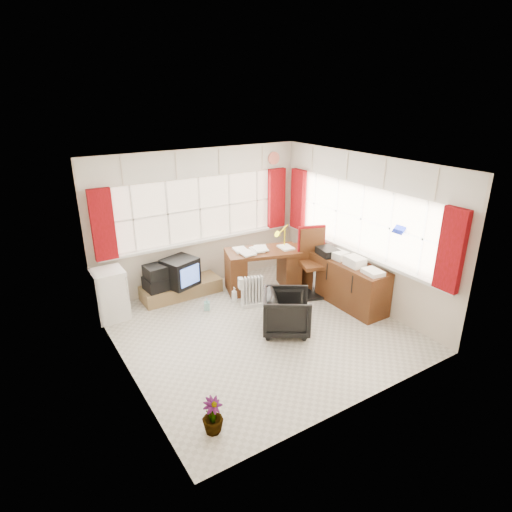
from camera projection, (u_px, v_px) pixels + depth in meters
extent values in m
plane|color=beige|center=(260.00, 329.00, 6.54)|extent=(4.00, 4.00, 0.00)
plane|color=beige|center=(200.00, 220.00, 7.66)|extent=(4.00, 0.00, 4.00)
plane|color=beige|center=(362.00, 310.00, 4.51)|extent=(4.00, 0.00, 4.00)
plane|color=beige|center=(119.00, 285.00, 5.09)|extent=(0.00, 4.00, 4.00)
plane|color=beige|center=(361.00, 230.00, 7.08)|extent=(0.00, 4.00, 4.00)
plane|color=white|center=(260.00, 165.00, 5.63)|extent=(4.00, 4.00, 0.00)
plane|color=#FFE7C9|center=(200.00, 209.00, 7.57)|extent=(3.60, 0.00, 3.60)
cube|color=white|center=(202.00, 241.00, 7.75)|extent=(3.70, 0.12, 0.05)
cube|color=white|center=(133.00, 219.00, 6.97)|extent=(0.03, 0.02, 1.10)
cube|color=white|center=(168.00, 214.00, 7.27)|extent=(0.03, 0.02, 1.10)
cube|color=white|center=(200.00, 209.00, 7.57)|extent=(0.03, 0.02, 1.10)
cube|color=white|center=(230.00, 205.00, 7.86)|extent=(0.03, 0.02, 1.10)
cube|color=white|center=(257.00, 200.00, 8.16)|extent=(0.03, 0.02, 1.10)
plane|color=#FFE7C9|center=(362.00, 219.00, 7.00)|extent=(0.00, 3.60, 3.60)
cube|color=white|center=(357.00, 252.00, 7.19)|extent=(0.12, 3.70, 0.05)
cube|color=white|center=(423.00, 239.00, 6.05)|extent=(0.02, 0.03, 1.10)
cube|color=white|center=(390.00, 228.00, 6.52)|extent=(0.02, 0.03, 1.10)
cube|color=white|center=(361.00, 219.00, 6.99)|extent=(0.02, 0.03, 1.10)
cube|color=white|center=(336.00, 211.00, 7.46)|extent=(0.02, 0.03, 1.10)
cube|color=white|center=(314.00, 204.00, 7.94)|extent=(0.02, 0.03, 1.10)
cube|color=maroon|center=(103.00, 225.00, 6.66)|extent=(0.35, 0.10, 1.15)
cube|color=maroon|center=(276.00, 198.00, 8.30)|extent=(0.35, 0.10, 1.15)
cube|color=maroon|center=(298.00, 199.00, 8.22)|extent=(0.10, 0.35, 1.15)
cube|color=maroon|center=(451.00, 250.00, 5.61)|extent=(0.10, 0.35, 1.15)
cube|color=beige|center=(198.00, 164.00, 7.27)|extent=(3.95, 0.08, 0.48)
cube|color=beige|center=(365.00, 170.00, 6.70)|extent=(0.08, 3.95, 0.48)
cube|color=#552B14|center=(263.00, 252.00, 7.63)|extent=(1.44, 1.00, 0.06)
cube|color=#552B14|center=(236.00, 274.00, 7.64)|extent=(0.46, 0.65, 0.69)
cube|color=#552B14|center=(289.00, 268.00, 7.88)|extent=(0.46, 0.65, 0.69)
cube|color=white|center=(263.00, 250.00, 7.61)|extent=(0.30, 0.35, 0.02)
cube|color=white|center=(263.00, 250.00, 7.61)|extent=(0.30, 0.35, 0.02)
cube|color=white|center=(263.00, 249.00, 7.61)|extent=(0.30, 0.35, 0.02)
cube|color=white|center=(263.00, 249.00, 7.61)|extent=(0.30, 0.35, 0.02)
cube|color=white|center=(263.00, 249.00, 7.60)|extent=(0.30, 0.35, 0.02)
cube|color=white|center=(263.00, 249.00, 7.60)|extent=(0.30, 0.35, 0.02)
cylinder|color=#FFF90A|center=(284.00, 246.00, 7.81)|extent=(0.10, 0.10, 0.02)
cylinder|color=#FFF90A|center=(285.00, 236.00, 7.74)|extent=(0.02, 0.02, 0.37)
cone|color=#FFF90A|center=(285.00, 228.00, 7.69)|extent=(0.14, 0.12, 0.15)
cube|color=black|center=(314.00, 293.00, 7.66)|extent=(0.64, 0.64, 0.04)
cylinder|color=silver|center=(314.00, 279.00, 7.56)|extent=(0.07, 0.07, 0.58)
cube|color=#552B14|center=(315.00, 264.00, 7.45)|extent=(0.62, 0.60, 0.07)
cube|color=#552B14|center=(311.00, 243.00, 7.56)|extent=(0.44, 0.20, 0.56)
cube|color=maroon|center=(311.00, 242.00, 7.56)|extent=(0.49, 0.22, 0.58)
imported|color=black|center=(287.00, 312.00, 6.39)|extent=(0.96, 0.96, 0.64)
cube|color=white|center=(252.00, 304.00, 7.23)|extent=(0.39, 0.24, 0.07)
cube|color=white|center=(242.00, 291.00, 7.08)|extent=(0.05, 0.11, 0.47)
cube|color=white|center=(246.00, 291.00, 7.10)|extent=(0.05, 0.11, 0.47)
cube|color=white|center=(249.00, 290.00, 7.11)|extent=(0.05, 0.11, 0.47)
cube|color=white|center=(252.00, 290.00, 7.13)|extent=(0.05, 0.11, 0.47)
cube|color=white|center=(255.00, 289.00, 7.14)|extent=(0.05, 0.11, 0.47)
cube|color=white|center=(258.00, 289.00, 7.15)|extent=(0.05, 0.11, 0.47)
cube|color=white|center=(261.00, 289.00, 7.17)|extent=(0.05, 0.11, 0.47)
cube|color=#552B14|center=(337.00, 278.00, 7.42)|extent=(0.50, 2.00, 0.75)
cube|color=white|center=(373.00, 271.00, 6.62)|extent=(0.24, 0.32, 0.10)
cube|color=white|center=(355.00, 263.00, 6.94)|extent=(0.24, 0.32, 0.10)
cube|color=white|center=(338.00, 255.00, 7.25)|extent=(0.24, 0.32, 0.10)
cube|color=white|center=(322.00, 248.00, 7.57)|extent=(0.24, 0.32, 0.10)
cube|color=white|center=(308.00, 242.00, 7.88)|extent=(0.24, 0.32, 0.10)
cube|color=black|center=(328.00, 252.00, 7.38)|extent=(0.35, 0.42, 0.13)
cube|color=olive|center=(181.00, 289.00, 7.58)|extent=(1.40, 0.50, 0.25)
cube|color=black|center=(180.00, 272.00, 7.37)|extent=(0.66, 0.63, 0.48)
cube|color=#5078E5|center=(190.00, 276.00, 7.22)|extent=(0.39, 0.15, 0.33)
cube|color=black|center=(162.00, 282.00, 7.31)|extent=(0.63, 0.43, 0.22)
cube|color=black|center=(161.00, 270.00, 7.23)|extent=(0.58, 0.41, 0.21)
cube|color=white|center=(110.00, 294.00, 6.75)|extent=(0.48, 0.48, 0.82)
cube|color=silver|center=(127.00, 290.00, 6.62)|extent=(0.02, 0.02, 0.43)
imported|color=white|center=(234.00, 294.00, 7.36)|extent=(0.11, 0.12, 0.26)
imported|color=#7EBDB7|center=(207.00, 304.00, 7.09)|extent=(0.13, 0.13, 0.21)
imported|color=black|center=(213.00, 416.00, 4.52)|extent=(0.29, 0.29, 0.41)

